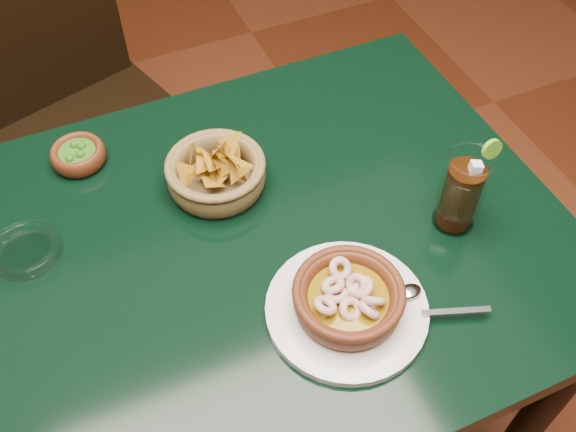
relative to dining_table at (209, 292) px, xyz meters
name	(u,v)px	position (x,y,z in m)	size (l,w,h in m)	color
dining_table	(209,292)	(0.00, 0.00, 0.00)	(1.20, 0.80, 0.75)	black
dining_chair	(81,111)	(-0.10, 0.71, -0.13)	(0.55, 0.55, 0.95)	black
shrimp_plate	(348,301)	(0.17, -0.18, 0.13)	(0.31, 0.24, 0.07)	silver
chip_basket	(216,173)	(0.08, 0.14, 0.13)	(0.20, 0.20, 0.11)	brown
guacamole_ramekin	(78,155)	(-0.13, 0.29, 0.12)	(0.12, 0.12, 0.04)	#481E0E
cola_drink	(462,192)	(0.41, -0.10, 0.17)	(0.15, 0.15, 0.17)	white
glass_ashtray	(26,251)	(-0.25, 0.12, 0.11)	(0.12, 0.12, 0.03)	white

